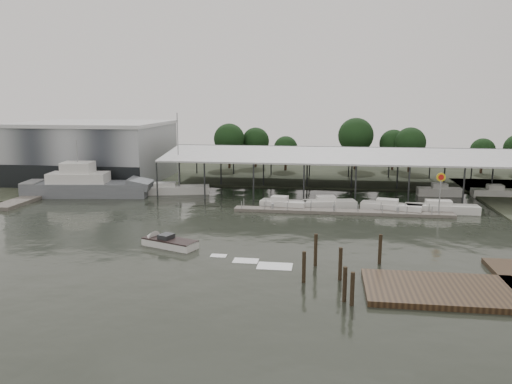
# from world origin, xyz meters

# --- Properties ---
(ground) EXTENTS (200.00, 200.00, 0.00)m
(ground) POSITION_xyz_m (0.00, 0.00, 0.00)
(ground) COLOR black
(ground) RESTS_ON ground
(land_strip_far) EXTENTS (140.00, 30.00, 0.30)m
(land_strip_far) POSITION_xyz_m (0.00, 42.00, 0.10)
(land_strip_far) COLOR #3B4332
(land_strip_far) RESTS_ON ground
(land_strip_west) EXTENTS (20.00, 40.00, 0.30)m
(land_strip_west) POSITION_xyz_m (-40.00, 30.00, 0.10)
(land_strip_west) COLOR #3B4332
(land_strip_west) RESTS_ON ground
(storage_warehouse) EXTENTS (24.50, 20.50, 10.50)m
(storage_warehouse) POSITION_xyz_m (-28.00, 29.94, 5.29)
(storage_warehouse) COLOR #9FA5A9
(storage_warehouse) RESTS_ON ground
(covered_boat_shed) EXTENTS (58.24, 24.00, 6.96)m
(covered_boat_shed) POSITION_xyz_m (17.00, 28.00, 6.13)
(covered_boat_shed) COLOR silver
(covered_boat_shed) RESTS_ON ground
(trawler_dock) EXTENTS (3.00, 18.00, 0.50)m
(trawler_dock) POSITION_xyz_m (-30.00, 14.00, 0.25)
(trawler_dock) COLOR slate
(trawler_dock) RESTS_ON ground
(floating_dock) EXTENTS (28.00, 2.00, 1.40)m
(floating_dock) POSITION_xyz_m (15.00, 10.00, 0.20)
(floating_dock) COLOR slate
(floating_dock) RESTS_ON ground
(shell_fuel_sign) EXTENTS (1.10, 0.18, 5.55)m
(shell_fuel_sign) POSITION_xyz_m (27.00, 9.99, 3.93)
(shell_fuel_sign) COLOR gray
(shell_fuel_sign) RESTS_ON ground
(boardwalk_platform) EXTENTS (15.00, 12.00, 0.50)m
(boardwalk_platform) POSITION_xyz_m (24.55, -15.27, 0.20)
(boardwalk_platform) COLOR #3D2B19
(boardwalk_platform) RESTS_ON ground
(grey_trawler) EXTENTS (19.58, 7.25, 8.84)m
(grey_trawler) POSITION_xyz_m (-22.94, 16.29, 1.58)
(grey_trawler) COLOR slate
(grey_trawler) RESTS_ON ground
(white_sailboat) EXTENTS (10.70, 5.02, 12.67)m
(white_sailboat) POSITION_xyz_m (-10.40, 19.93, 0.64)
(white_sailboat) COLOR white
(white_sailboat) RESTS_ON ground
(speedboat_underway) EXTENTS (16.68, 7.90, 2.00)m
(speedboat_underway) POSITION_xyz_m (-2.98, -7.14, 0.39)
(speedboat_underway) COLOR white
(speedboat_underway) RESTS_ON ground
(moored_cruiser_0) EXTENTS (6.38, 3.16, 1.70)m
(moored_cruiser_0) POSITION_xyz_m (7.16, 11.97, 0.61)
(moored_cruiser_0) COLOR white
(moored_cruiser_0) RESTS_ON ground
(moored_cruiser_1) EXTENTS (7.33, 3.57, 1.70)m
(moored_cruiser_1) POSITION_xyz_m (13.32, 12.98, 0.61)
(moored_cruiser_1) COLOR white
(moored_cruiser_1) RESTS_ON ground
(moored_cruiser_2) EXTENTS (8.04, 4.08, 1.70)m
(moored_cruiser_2) POSITION_xyz_m (21.35, 12.02, 0.61)
(moored_cruiser_2) COLOR white
(moored_cruiser_2) RESTS_ON ground
(moored_cruiser_3) EXTENTS (9.10, 2.27, 1.70)m
(moored_cruiser_3) POSITION_xyz_m (27.82, 12.17, 0.61)
(moored_cruiser_3) COLOR white
(moored_cruiser_3) RESTS_ON ground
(mooring_pilings) EXTENTS (6.86, 9.98, 3.54)m
(mooring_pilings) POSITION_xyz_m (14.09, -14.62, 1.05)
(mooring_pilings) COLOR #34291A
(mooring_pilings) RESTS_ON ground
(horizon_tree_line) EXTENTS (69.64, 9.57, 10.71)m
(horizon_tree_line) POSITION_xyz_m (21.34, 48.37, 5.93)
(horizon_tree_line) COLOR black
(horizon_tree_line) RESTS_ON ground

